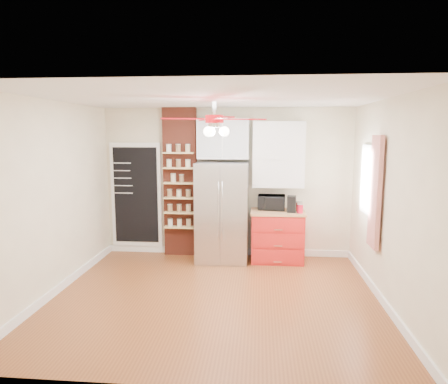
# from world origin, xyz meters

# --- Properties ---
(floor) EXTENTS (4.50, 4.50, 0.00)m
(floor) POSITION_xyz_m (0.00, 0.00, 0.00)
(floor) COLOR brown
(floor) RESTS_ON ground
(ceiling) EXTENTS (4.50, 4.50, 0.00)m
(ceiling) POSITION_xyz_m (0.00, 0.00, 2.70)
(ceiling) COLOR white
(ceiling) RESTS_ON wall_back
(wall_back) EXTENTS (4.50, 0.02, 2.70)m
(wall_back) POSITION_xyz_m (0.00, 2.00, 1.35)
(wall_back) COLOR beige
(wall_back) RESTS_ON floor
(wall_front) EXTENTS (4.50, 0.02, 2.70)m
(wall_front) POSITION_xyz_m (0.00, -2.00, 1.35)
(wall_front) COLOR beige
(wall_front) RESTS_ON floor
(wall_left) EXTENTS (0.02, 4.00, 2.70)m
(wall_left) POSITION_xyz_m (-2.25, 0.00, 1.35)
(wall_left) COLOR beige
(wall_left) RESTS_ON floor
(wall_right) EXTENTS (0.02, 4.00, 2.70)m
(wall_right) POSITION_xyz_m (2.25, 0.00, 1.35)
(wall_right) COLOR beige
(wall_right) RESTS_ON floor
(chalkboard) EXTENTS (0.95, 0.05, 1.95)m
(chalkboard) POSITION_xyz_m (-1.70, 1.96, 1.10)
(chalkboard) COLOR white
(chalkboard) RESTS_ON wall_back
(brick_pillar) EXTENTS (0.60, 0.16, 2.70)m
(brick_pillar) POSITION_xyz_m (-0.85, 1.92, 1.35)
(brick_pillar) COLOR maroon
(brick_pillar) RESTS_ON floor
(fridge) EXTENTS (0.90, 0.70, 1.75)m
(fridge) POSITION_xyz_m (-0.05, 1.63, 0.88)
(fridge) COLOR silver
(fridge) RESTS_ON floor
(upper_glass_cabinet) EXTENTS (0.90, 0.35, 0.70)m
(upper_glass_cabinet) POSITION_xyz_m (-0.05, 1.82, 2.15)
(upper_glass_cabinet) COLOR white
(upper_glass_cabinet) RESTS_ON wall_back
(red_cabinet) EXTENTS (0.94, 0.64, 0.90)m
(red_cabinet) POSITION_xyz_m (0.92, 1.68, 0.45)
(red_cabinet) COLOR red
(red_cabinet) RESTS_ON floor
(upper_shelf_unit) EXTENTS (0.90, 0.30, 1.15)m
(upper_shelf_unit) POSITION_xyz_m (0.92, 1.85, 1.88)
(upper_shelf_unit) COLOR white
(upper_shelf_unit) RESTS_ON wall_back
(window) EXTENTS (0.04, 0.75, 1.05)m
(window) POSITION_xyz_m (2.23, 0.90, 1.55)
(window) COLOR white
(window) RESTS_ON wall_right
(curtain) EXTENTS (0.06, 0.40, 1.55)m
(curtain) POSITION_xyz_m (2.18, 0.35, 1.45)
(curtain) COLOR red
(curtain) RESTS_ON wall_right
(ceiling_fan) EXTENTS (1.40, 1.40, 0.44)m
(ceiling_fan) POSITION_xyz_m (0.00, 0.00, 2.42)
(ceiling_fan) COLOR silver
(ceiling_fan) RESTS_ON ceiling
(toaster_oven) EXTENTS (0.49, 0.35, 0.26)m
(toaster_oven) POSITION_xyz_m (0.81, 1.78, 1.03)
(toaster_oven) COLOR black
(toaster_oven) RESTS_ON red_cabinet
(coffee_maker) EXTENTS (0.17, 0.23, 0.28)m
(coffee_maker) POSITION_xyz_m (1.15, 1.61, 1.04)
(coffee_maker) COLOR black
(coffee_maker) RESTS_ON red_cabinet
(canister_left) EXTENTS (0.12, 0.12, 0.15)m
(canister_left) POSITION_xyz_m (1.29, 1.52, 0.97)
(canister_left) COLOR red
(canister_left) RESTS_ON red_cabinet
(canister_right) EXTENTS (0.11, 0.11, 0.15)m
(canister_right) POSITION_xyz_m (1.29, 1.69, 0.98)
(canister_right) COLOR #AE1109
(canister_right) RESTS_ON red_cabinet
(pantry_jar_oats) EXTENTS (0.12, 0.12, 0.14)m
(pantry_jar_oats) POSITION_xyz_m (-0.95, 1.80, 1.44)
(pantry_jar_oats) COLOR beige
(pantry_jar_oats) RESTS_ON brick_pillar
(pantry_jar_beans) EXTENTS (0.10, 0.10, 0.13)m
(pantry_jar_beans) POSITION_xyz_m (-0.80, 1.78, 1.44)
(pantry_jar_beans) COLOR brown
(pantry_jar_beans) RESTS_ON brick_pillar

